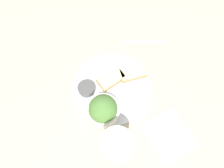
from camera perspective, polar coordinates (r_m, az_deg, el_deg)
The scene contains 9 objects.
ground_plane at distance 0.67m, azimuth -0.00°, elevation -1.17°, with size 4.00×4.00×0.00m, color #C6B289.
dinner_plate at distance 0.67m, azimuth -0.00°, elevation -0.94°, with size 0.30×0.30×0.01m.
salad_bowl at distance 0.59m, azimuth -2.91°, elevation -8.42°, with size 0.11×0.11×0.10m.
sauce_ramekin at distance 0.65m, azimuth -8.30°, elevation -1.40°, with size 0.06×0.06×0.03m.
cheese_toast_near at distance 0.66m, azimuth -0.32°, elevation 1.76°, with size 0.11×0.07×0.03m.
cheese_toast_far at distance 0.68m, azimuth 6.78°, elevation 3.76°, with size 0.12×0.10×0.03m.
wine_glass at distance 0.51m, azimuth 1.57°, elevation -19.31°, with size 0.09×0.09×0.16m.
napkin at distance 0.65m, azimuth 18.26°, elevation -15.52°, with size 0.16×0.17×0.01m.
fork at distance 0.79m, azimuth 10.39°, elevation 13.58°, with size 0.14×0.12×0.01m.
Camera 1 is at (0.17, 0.20, 0.62)m, focal length 28.00 mm.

